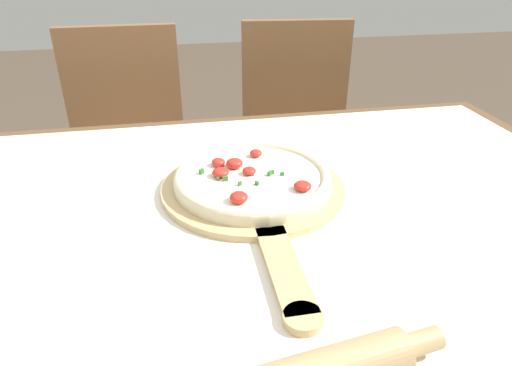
% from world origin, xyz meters
% --- Properties ---
extents(dining_table, '(1.37, 0.93, 0.73)m').
position_xyz_m(dining_table, '(0.00, 0.00, 0.63)').
color(dining_table, brown).
rests_on(dining_table, ground_plane).
extents(towel_cloth, '(1.29, 0.85, 0.00)m').
position_xyz_m(towel_cloth, '(0.00, 0.00, 0.73)').
color(towel_cloth, white).
rests_on(towel_cloth, dining_table).
extents(pizza_peel, '(0.33, 0.52, 0.01)m').
position_xyz_m(pizza_peel, '(0.00, 0.05, 0.74)').
color(pizza_peel, tan).
rests_on(pizza_peel, towel_cloth).
extents(pizza, '(0.28, 0.28, 0.04)m').
position_xyz_m(pizza, '(-0.00, 0.07, 0.76)').
color(pizza, beige).
rests_on(pizza, pizza_peel).
extents(chair_left, '(0.40, 0.40, 0.89)m').
position_xyz_m(chair_left, '(-0.29, 0.82, 0.51)').
color(chair_left, brown).
rests_on(chair_left, ground_plane).
extents(chair_right, '(0.44, 0.44, 0.89)m').
position_xyz_m(chair_right, '(0.30, 0.82, 0.51)').
color(chair_right, brown).
rests_on(chair_right, ground_plane).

